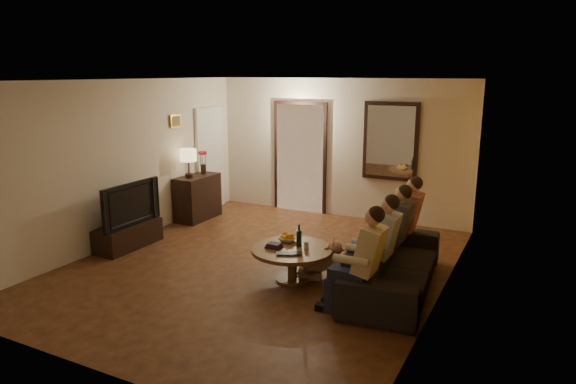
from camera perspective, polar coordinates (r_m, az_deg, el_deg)
The scene contains 33 objects.
floor at distance 7.45m, azimuth -3.14°, elevation -8.12°, with size 5.00×6.00×0.01m, color #3E1D10.
ceiling at distance 6.94m, azimuth -3.41°, elevation 12.31°, with size 5.00×6.00×0.01m, color white.
back_wall at distance 9.75m, azimuth 5.67°, elevation 4.84°, with size 5.00×0.02×2.60m, color beige.
front_wall at distance 4.82m, azimuth -21.60°, elevation -4.70°, with size 5.00×0.02×2.60m, color beige.
left_wall at distance 8.60m, azimuth -17.85°, elevation 3.15°, with size 0.02×6.00×2.60m, color beige.
right_wall at distance 6.23m, azimuth 17.02°, elevation -0.41°, with size 0.02×6.00×2.60m, color beige.
orange_accent at distance 6.23m, azimuth 16.93°, elevation -0.40°, with size 0.01×6.00×2.60m, color gold.
kitchen_doorway at distance 10.08m, azimuth 1.36°, elevation 3.74°, with size 1.00×0.06×2.10m, color #FFE0A5.
door_trim at distance 10.08m, azimuth 1.33°, elevation 3.73°, with size 1.12×0.04×2.22m, color black.
fridge_glimpse at distance 10.01m, azimuth 2.65°, elevation 2.79°, with size 0.45×0.03×1.70m, color silver.
mirror_frame at distance 9.37m, azimuth 11.33°, elevation 5.54°, with size 1.00×0.05×1.40m, color black.
mirror_glass at distance 9.34m, azimuth 11.28°, elevation 5.52°, with size 0.86×0.02×1.26m, color white.
white_door at distance 10.35m, azimuth -8.63°, elevation 3.67°, with size 0.06×0.85×2.04m, color white.
framed_art at distance 9.46m, azimuth -12.39°, elevation 7.70°, with size 0.03×0.28×0.24m, color #B28C33.
art_canvas at distance 9.45m, azimuth -12.32°, elevation 7.70°, with size 0.01×0.22×0.18m, color brown.
dresser at distance 9.76m, azimuth -10.03°, elevation -0.59°, with size 0.45×0.93×0.83m, color black.
table_lamp at distance 9.45m, azimuth -10.99°, elevation 3.15°, with size 0.30×0.30×0.54m, color beige, non-canonical shape.
flower_vase at distance 9.81m, azimuth -9.40°, elevation 3.27°, with size 0.14×0.14×0.44m, color red, non-canonical shape.
tv_stand at distance 8.51m, azimuth -17.32°, elevation -4.65°, with size 0.45×1.12×0.37m, color black.
tv at distance 8.37m, azimuth -17.56°, elevation -1.23°, with size 0.15×1.18×0.68m, color black.
sofa at distance 6.69m, azimuth 11.66°, elevation -7.76°, with size 0.91×2.33×0.68m, color black.
person_a at distance 5.82m, azimuth 8.41°, elevation -8.14°, with size 0.60×0.40×1.20m, color tan, non-canonical shape.
person_b at distance 6.36m, azimuth 10.16°, elevation -6.34°, with size 0.60×0.40×1.20m, color tan, non-canonical shape.
person_c at distance 6.91m, azimuth 11.63°, elevation -4.82°, with size 0.60×0.40×1.20m, color tan, non-canonical shape.
person_d at distance 7.46m, azimuth 12.88°, elevation -3.53°, with size 0.60×0.40×1.20m, color tan, non-canonical shape.
dog at distance 6.90m, azimuth 3.35°, elevation -7.41°, with size 0.56×0.24×0.56m, color #9E7349, non-canonical shape.
coffee_table at distance 6.85m, azimuth 0.47°, elevation -8.03°, with size 1.07×1.07×0.45m, color brown.
bowl at distance 7.02m, azimuth -0.04°, elevation -5.25°, with size 0.26×0.26×0.06m, color white.
oranges at distance 7.00m, azimuth -0.04°, elevation -4.72°, with size 0.20×0.20×0.08m, color orange, non-canonical shape.
wine_bottle at distance 6.79m, azimuth 1.23°, elevation -4.83°, with size 0.07×0.07×0.31m, color black, non-canonical shape.
wine_glass at distance 6.72m, azimuth 2.05°, elevation -5.95°, with size 0.06×0.06×0.10m, color silver.
book_stack at distance 6.77m, azimuth -1.58°, elevation -5.94°, with size 0.20×0.15×0.07m, color black, non-canonical shape.
laptop at distance 6.49m, azimuth 0.16°, elevation -7.01°, with size 0.33×0.21×0.03m, color black.
Camera 1 is at (3.51, -5.99, 2.70)m, focal length 32.00 mm.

